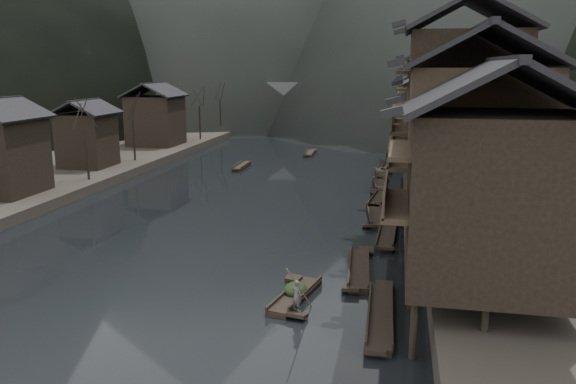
# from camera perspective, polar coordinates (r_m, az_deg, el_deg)

# --- Properties ---
(water) EXTENTS (300.00, 300.00, 0.00)m
(water) POSITION_cam_1_polar(r_m,az_deg,el_deg) (36.75, -10.67, -6.35)
(water) COLOR black
(water) RESTS_ON ground
(left_bank) EXTENTS (40.00, 200.00, 1.20)m
(left_bank) POSITION_cam_1_polar(r_m,az_deg,el_deg) (87.55, -22.42, 4.31)
(left_bank) COLOR #2D2823
(left_bank) RESTS_ON ground
(stilt_houses) EXTENTS (9.00, 67.60, 16.40)m
(stilt_houses) POSITION_cam_1_polar(r_m,az_deg,el_deg) (51.38, 15.88, 8.75)
(stilt_houses) COLOR black
(stilt_houses) RESTS_ON ground
(left_houses) EXTENTS (8.10, 53.20, 8.73)m
(left_houses) POSITION_cam_1_polar(r_m,az_deg,el_deg) (62.55, -21.65, 6.10)
(left_houses) COLOR black
(left_houses) RESTS_ON left_bank
(bare_trees) EXTENTS (3.83, 72.40, 7.65)m
(bare_trees) POSITION_cam_1_polar(r_m,az_deg,el_deg) (67.69, -15.52, 7.68)
(bare_trees) COLOR black
(bare_trees) RESTS_ON left_bank
(moored_sampans) EXTENTS (2.92, 74.16, 0.47)m
(moored_sampans) POSITION_cam_1_polar(r_m,az_deg,el_deg) (59.49, 9.77, 1.19)
(moored_sampans) COLOR black
(moored_sampans) RESTS_ON water
(midriver_boats) EXTENTS (7.65, 17.66, 0.44)m
(midriver_boats) POSITION_cam_1_polar(r_m,az_deg,el_deg) (72.26, -1.00, 3.38)
(midriver_boats) COLOR black
(midriver_boats) RESTS_ON water
(stone_bridge) EXTENTS (40.00, 6.00, 9.00)m
(stone_bridge) POSITION_cam_1_polar(r_m,az_deg,el_deg) (105.22, 4.01, 8.94)
(stone_bridge) COLOR #4C4C4F
(stone_bridge) RESTS_ON ground
(hero_sampan) EXTENTS (2.15, 5.47, 0.44)m
(hero_sampan) POSITION_cam_1_polar(r_m,az_deg,el_deg) (29.60, 0.77, -10.47)
(hero_sampan) COLOR black
(hero_sampan) RESTS_ON water
(cargo_heap) EXTENTS (1.19, 1.56, 0.71)m
(cargo_heap) POSITION_cam_1_polar(r_m,az_deg,el_deg) (29.60, 0.75, -9.22)
(cargo_heap) COLOR black
(cargo_heap) RESTS_ON hero_sampan
(boatman) EXTENTS (0.70, 0.64, 1.60)m
(boatman) POSITION_cam_1_polar(r_m,az_deg,el_deg) (27.46, 0.90, -10.02)
(boatman) COLOR #565658
(boatman) RESTS_ON hero_sampan
(bamboo_pole) EXTENTS (0.90, 2.81, 3.16)m
(bamboo_pole) POSITION_cam_1_polar(r_m,az_deg,el_deg) (26.60, 1.34, -5.31)
(bamboo_pole) COLOR #8C7A51
(bamboo_pole) RESTS_ON boatman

